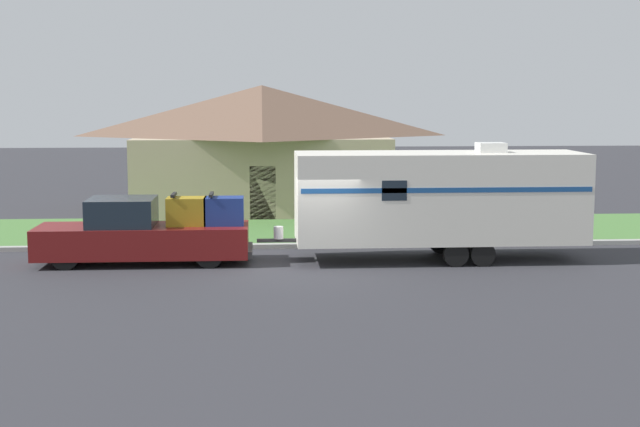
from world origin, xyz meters
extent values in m
plane|color=#2D2D33|center=(0.00, 0.00, 0.00)|extent=(120.00, 120.00, 0.00)
cube|color=#999993|center=(0.00, 3.75, 0.07)|extent=(80.00, 0.30, 0.14)
cube|color=#477538|center=(0.00, 7.40, 0.01)|extent=(80.00, 7.00, 0.03)
cube|color=tan|center=(-1.41, 13.58, 1.55)|extent=(10.26, 6.86, 3.11)
pyramid|color=brown|center=(-1.41, 13.58, 4.17)|extent=(11.09, 7.41, 2.11)
cube|color=#4C3828|center=(-1.41, 10.18, 1.05)|extent=(1.00, 0.06, 2.10)
cylinder|color=black|center=(-6.91, 0.63, 0.41)|extent=(0.81, 0.28, 0.81)
cylinder|color=black|center=(-6.91, 2.23, 0.41)|extent=(0.81, 0.28, 0.81)
cylinder|color=black|center=(-2.94, 0.63, 0.41)|extent=(0.81, 0.28, 0.81)
cylinder|color=black|center=(-2.94, 2.23, 0.41)|extent=(0.81, 0.28, 0.81)
cube|color=maroon|center=(-6.08, 1.43, 0.66)|extent=(3.58, 1.96, 0.87)
cube|color=#19232D|center=(-5.44, 1.43, 1.49)|extent=(1.86, 1.81, 0.79)
cube|color=maroon|center=(-3.08, 1.43, 0.66)|extent=(2.43, 1.96, 0.87)
cube|color=#333333|center=(-1.80, 1.43, 0.34)|extent=(0.12, 1.77, 0.20)
cube|color=olive|center=(-3.61, 1.43, 1.50)|extent=(1.12, 0.82, 0.80)
cube|color=black|center=(-3.97, 1.43, 1.98)|extent=(0.10, 0.91, 0.08)
cube|color=navy|center=(-2.54, 1.43, 1.50)|extent=(1.12, 0.82, 0.80)
cube|color=black|center=(-2.90, 1.43, 1.98)|extent=(0.10, 0.91, 0.08)
cylinder|color=black|center=(3.98, 0.34, 0.35)|extent=(0.70, 0.22, 0.70)
cylinder|color=black|center=(3.98, 2.53, 0.35)|extent=(0.70, 0.22, 0.70)
cylinder|color=black|center=(4.75, 0.34, 0.35)|extent=(0.70, 0.22, 0.70)
cylinder|color=black|center=(4.75, 2.53, 0.35)|extent=(0.70, 0.22, 0.70)
cube|color=silver|center=(3.70, 1.43, 1.86)|extent=(8.34, 2.47, 2.58)
cube|color=navy|center=(3.70, 0.19, 2.18)|extent=(8.18, 0.01, 0.14)
cube|color=#383838|center=(-1.04, 1.43, 0.62)|extent=(1.14, 0.12, 0.10)
cylinder|color=silver|center=(-0.99, 1.43, 0.85)|extent=(0.28, 0.28, 0.36)
cube|color=silver|center=(5.20, 1.43, 3.29)|extent=(0.80, 0.68, 0.28)
cube|color=#19232D|center=(2.20, 0.19, 2.18)|extent=(0.70, 0.01, 0.56)
cylinder|color=brown|center=(8.87, 4.34, 0.52)|extent=(0.09, 0.09, 1.04)
cube|color=#B2B2B2|center=(8.87, 4.34, 1.15)|extent=(0.48, 0.20, 0.22)
camera|label=1|loc=(-1.50, -24.04, 4.78)|focal=50.00mm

